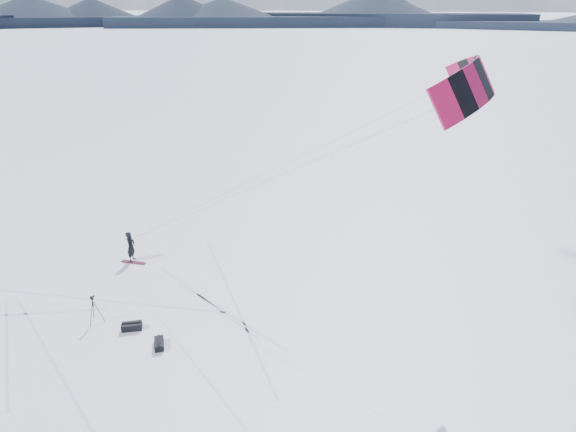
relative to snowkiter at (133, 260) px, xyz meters
The scene contains 9 objects.
ground 4.95m from the snowkiter, 62.34° to the right, with size 1800.00×1800.00×0.00m, color white.
horizon_hills 6.42m from the snowkiter, 62.34° to the right, with size 704.84×706.81×9.59m.
snow_tracks 5.10m from the snowkiter, 59.05° to the right, with size 17.62×10.25×0.01m.
snowkiter is the anchor object (origin of this frame).
snowboard 0.29m from the snowkiter, 41.43° to the right, with size 1.47×0.28×0.04m, color maroon.
tripod 5.85m from the snowkiter, 64.94° to the right, with size 0.70×0.62×1.40m.
gear_bag_a 6.56m from the snowkiter, 49.26° to the right, with size 0.95×0.83×0.39m.
gear_bag_b 8.19m from the snowkiter, 41.40° to the right, with size 0.79×0.86×0.36m.
power_kite 19.63m from the snowkiter, ahead, with size 17.69×6.38×10.35m.
Camera 1 is at (15.65, -13.68, 13.35)m, focal length 30.00 mm.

